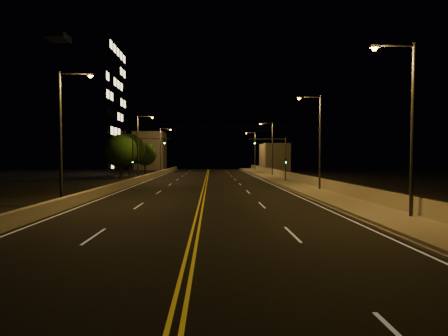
{
  "coord_description": "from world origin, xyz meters",
  "views": [
    {
      "loc": [
        0.76,
        -13.16,
        3.59
      ],
      "look_at": [
        2.0,
        18.0,
        2.5
      ],
      "focal_mm": 26.0,
      "sensor_mm": 36.0,
      "label": 1
    }
  ],
  "objects_px": {
    "streetlight_2": "(271,146)",
    "streetlight_3": "(254,149)",
    "streetlight_5": "(139,143)",
    "streetlight_6": "(162,147)",
    "building_tower": "(59,107)",
    "tree_2": "(145,154)",
    "streetlight_4": "(64,129)",
    "streetlight_1": "(318,137)",
    "traffic_signal_left": "(140,154)",
    "tree_0": "(120,151)",
    "streetlight_0": "(408,120)",
    "traffic_signal_right": "(278,154)",
    "tree_1": "(129,149)"
  },
  "relations": [
    {
      "from": "traffic_signal_right",
      "to": "streetlight_4",
      "type": "bearing_deg",
      "value": -134.67
    },
    {
      "from": "streetlight_5",
      "to": "tree_1",
      "type": "xyz_separation_m",
      "value": [
        -4.51,
        12.07,
        -0.65
      ]
    },
    {
      "from": "streetlight_5",
      "to": "traffic_signal_right",
      "type": "distance_m",
      "value": 20.56
    },
    {
      "from": "traffic_signal_left",
      "to": "tree_2",
      "type": "xyz_separation_m",
      "value": [
        -4.39,
        24.57,
        0.24
      ]
    },
    {
      "from": "streetlight_6",
      "to": "tree_2",
      "type": "xyz_separation_m",
      "value": [
        -3.26,
        -1.68,
        -1.44
      ]
    },
    {
      "from": "streetlight_4",
      "to": "building_tower",
      "type": "bearing_deg",
      "value": 114.98
    },
    {
      "from": "tree_0",
      "to": "tree_1",
      "type": "distance_m",
      "value": 8.16
    },
    {
      "from": "streetlight_2",
      "to": "streetlight_3",
      "type": "bearing_deg",
      "value": 90.0
    },
    {
      "from": "streetlight_6",
      "to": "streetlight_2",
      "type": "bearing_deg",
      "value": -30.25
    },
    {
      "from": "streetlight_3",
      "to": "tree_1",
      "type": "relative_size",
      "value": 1.24
    },
    {
      "from": "streetlight_1",
      "to": "streetlight_2",
      "type": "bearing_deg",
      "value": 90.0
    },
    {
      "from": "building_tower",
      "to": "tree_2",
      "type": "distance_m",
      "value": 20.33
    },
    {
      "from": "streetlight_2",
      "to": "streetlight_5",
      "type": "bearing_deg",
      "value": -157.14
    },
    {
      "from": "tree_2",
      "to": "tree_0",
      "type": "bearing_deg",
      "value": -92.34
    },
    {
      "from": "streetlight_0",
      "to": "streetlight_1",
      "type": "bearing_deg",
      "value": 90.0
    },
    {
      "from": "streetlight_2",
      "to": "streetlight_6",
      "type": "relative_size",
      "value": 1.0
    },
    {
      "from": "traffic_signal_left",
      "to": "tree_0",
      "type": "relative_size",
      "value": 0.87
    },
    {
      "from": "building_tower",
      "to": "tree_1",
      "type": "xyz_separation_m",
      "value": [
        16.58,
        -8.33,
        -8.97
      ]
    },
    {
      "from": "streetlight_3",
      "to": "tree_0",
      "type": "bearing_deg",
      "value": -131.91
    },
    {
      "from": "streetlight_4",
      "to": "tree_2",
      "type": "height_order",
      "value": "streetlight_4"
    },
    {
      "from": "streetlight_6",
      "to": "traffic_signal_left",
      "type": "relative_size",
      "value": 1.57
    },
    {
      "from": "streetlight_2",
      "to": "traffic_signal_left",
      "type": "relative_size",
      "value": 1.57
    },
    {
      "from": "streetlight_6",
      "to": "streetlight_1",
      "type": "bearing_deg",
      "value": -60.56
    },
    {
      "from": "streetlight_3",
      "to": "traffic_signal_right",
      "type": "bearing_deg",
      "value": -92.37
    },
    {
      "from": "streetlight_5",
      "to": "streetlight_2",
      "type": "bearing_deg",
      "value": 22.86
    },
    {
      "from": "tree_1",
      "to": "tree_2",
      "type": "xyz_separation_m",
      "value": [
        1.24,
        7.83,
        -0.79
      ]
    },
    {
      "from": "streetlight_3",
      "to": "streetlight_6",
      "type": "distance_m",
      "value": 23.97
    },
    {
      "from": "streetlight_1",
      "to": "streetlight_2",
      "type": "relative_size",
      "value": 1.0
    },
    {
      "from": "streetlight_2",
      "to": "streetlight_6",
      "type": "bearing_deg",
      "value": 149.75
    },
    {
      "from": "streetlight_1",
      "to": "traffic_signal_left",
      "type": "relative_size",
      "value": 1.57
    },
    {
      "from": "streetlight_0",
      "to": "streetlight_6",
      "type": "relative_size",
      "value": 1.0
    },
    {
      "from": "traffic_signal_left",
      "to": "tree_1",
      "type": "xyz_separation_m",
      "value": [
        -5.63,
        16.74,
        1.03
      ]
    },
    {
      "from": "streetlight_1",
      "to": "tree_2",
      "type": "relative_size",
      "value": 1.48
    },
    {
      "from": "streetlight_1",
      "to": "streetlight_5",
      "type": "distance_m",
      "value": 27.06
    },
    {
      "from": "streetlight_3",
      "to": "building_tower",
      "type": "bearing_deg",
      "value": -164.46
    },
    {
      "from": "streetlight_3",
      "to": "tree_2",
      "type": "distance_m",
      "value": 27.68
    },
    {
      "from": "streetlight_5",
      "to": "building_tower",
      "type": "xyz_separation_m",
      "value": [
        -21.08,
        20.4,
        8.33
      ]
    },
    {
      "from": "streetlight_2",
      "to": "tree_1",
      "type": "relative_size",
      "value": 1.24
    },
    {
      "from": "traffic_signal_right",
      "to": "building_tower",
      "type": "relative_size",
      "value": 0.21
    },
    {
      "from": "streetlight_3",
      "to": "traffic_signal_left",
      "type": "height_order",
      "value": "streetlight_3"
    },
    {
      "from": "tree_1",
      "to": "tree_2",
      "type": "bearing_deg",
      "value": 80.98
    },
    {
      "from": "building_tower",
      "to": "tree_2",
      "type": "relative_size",
      "value": 4.39
    },
    {
      "from": "streetlight_5",
      "to": "streetlight_6",
      "type": "xyz_separation_m",
      "value": [
        0.0,
        21.58,
        0.0
      ]
    },
    {
      "from": "streetlight_3",
      "to": "tree_2",
      "type": "xyz_separation_m",
      "value": [
        -24.74,
        -12.34,
        -1.44
      ]
    },
    {
      "from": "streetlight_2",
      "to": "streetlight_3",
      "type": "xyz_separation_m",
      "value": [
        0.0,
        23.18,
        0.0
      ]
    },
    {
      "from": "streetlight_2",
      "to": "traffic_signal_right",
      "type": "distance_m",
      "value": 13.91
    },
    {
      "from": "streetlight_0",
      "to": "streetlight_6",
      "type": "height_order",
      "value": "same"
    },
    {
      "from": "streetlight_1",
      "to": "traffic_signal_left",
      "type": "height_order",
      "value": "streetlight_1"
    },
    {
      "from": "streetlight_3",
      "to": "traffic_signal_left",
      "type": "relative_size",
      "value": 1.57
    },
    {
      "from": "building_tower",
      "to": "streetlight_6",
      "type": "bearing_deg",
      "value": 3.19
    }
  ]
}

